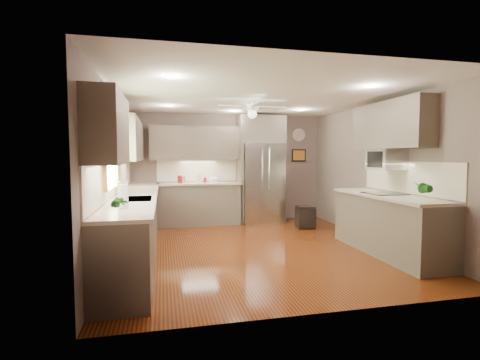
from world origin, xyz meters
name	(u,v)px	position (x,y,z in m)	size (l,w,h in m)	color
floor	(256,247)	(0.00, 0.00, 0.00)	(5.00, 5.00, 0.00)	#471209
ceiling	(257,97)	(0.00, 0.00, 2.50)	(5.00, 5.00, 0.00)	white
wall_back	(229,168)	(0.00, 2.50, 1.25)	(4.50, 4.50, 0.00)	#68574F
wall_front	(326,186)	(0.00, -2.50, 1.25)	(4.50, 4.50, 0.00)	#68574F
wall_left	(113,175)	(-2.25, 0.00, 1.25)	(5.00, 5.00, 0.00)	#68574F
wall_right	(377,172)	(2.25, 0.00, 1.25)	(5.00, 5.00, 0.00)	#68574F
canister_a	(180,179)	(-1.15, 2.25, 1.02)	(0.11, 0.11, 0.17)	maroon
canister_b	(184,180)	(-1.07, 2.23, 1.01)	(0.09, 0.09, 0.14)	silver
canister_c	(199,179)	(-0.74, 2.21, 1.03)	(0.12, 0.12, 0.20)	beige
canister_d	(205,180)	(-0.60, 2.19, 1.00)	(0.07, 0.07, 0.11)	maroon
soap_bottle	(125,189)	(-2.09, 0.00, 1.03)	(0.08, 0.09, 0.19)	white
potted_plant_left	(119,203)	(-1.94, -1.93, 1.07)	(0.14, 0.10, 0.27)	#1A5819
potted_plant_right	(422,188)	(1.91, -1.51, 1.11)	(0.18, 0.15, 0.33)	#1A5819
bowl	(214,181)	(-0.39, 2.19, 0.96)	(0.20, 0.20, 0.05)	beige
left_run	(136,222)	(-1.95, 0.15, 0.48)	(0.65, 4.70, 1.45)	brown
back_run	(199,203)	(-0.72, 2.20, 0.48)	(1.85, 0.65, 1.45)	brown
uppers	(207,137)	(-0.74, 0.71, 1.87)	(4.50, 4.70, 0.95)	brown
window	(110,155)	(-2.22, -0.50, 1.55)	(0.05, 1.12, 0.92)	#BFF2B2
sink	(133,201)	(-1.93, -0.50, 0.91)	(0.50, 0.70, 0.32)	silver
refrigerator	(261,171)	(0.70, 2.16, 1.19)	(1.06, 0.75, 2.45)	silver
right_run	(389,223)	(1.93, -0.80, 0.48)	(0.70, 2.20, 1.45)	brown
microwave	(386,159)	(2.03, -0.55, 1.48)	(0.43, 0.55, 0.34)	silver
ceiling_fan	(252,110)	(0.00, 0.30, 2.33)	(1.18, 1.18, 0.32)	white
recessed_lights	(249,101)	(-0.04, 0.40, 2.49)	(2.84, 3.14, 0.01)	white
wall_clock	(299,135)	(1.75, 2.48, 2.05)	(0.30, 0.03, 0.30)	white
framed_print	(299,155)	(1.75, 2.48, 1.55)	(0.36, 0.03, 0.30)	black
stool	(305,217)	(1.44, 1.32, 0.24)	(0.41, 0.41, 0.46)	black
paper_towel	(123,196)	(-1.97, -1.41, 1.08)	(0.12, 0.12, 0.29)	white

